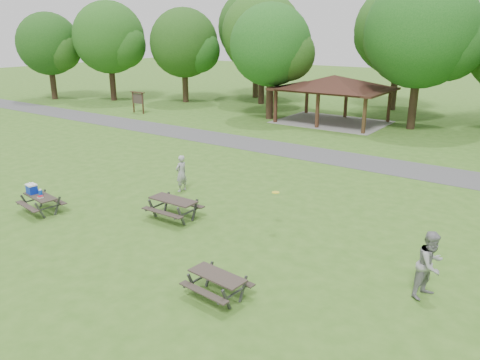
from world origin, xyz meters
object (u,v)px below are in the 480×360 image
Objects in this scene: picnic_table_middle at (173,204)px; frisbee_catcher at (430,265)px; picnic_table_near at (38,196)px; frisbee_thrower at (181,173)px.

frisbee_catcher reaches higher than picnic_table_middle.
picnic_table_near is 6.16m from frisbee_thrower.
frisbee_catcher reaches higher than picnic_table_near.
picnic_table_near reaches higher than picnic_table_middle.
picnic_table_near is 1.11× the size of frisbee_thrower.
frisbee_thrower is 12.05m from frisbee_catcher.
picnic_table_middle is 9.76m from frisbee_catcher.
picnic_table_near is 15.06m from frisbee_catcher.
frisbee_thrower is (-1.98, 2.68, 0.23)m from picnic_table_middle.
picnic_table_near is 0.96× the size of picnic_table_middle.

